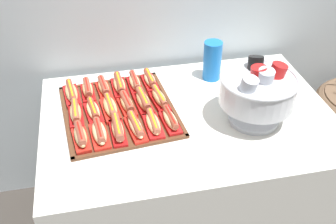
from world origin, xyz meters
TOP-DOWN VIEW (x-y plane):
  - buffet_table at (0.00, 0.00)m, footprint 1.28×0.88m
  - serving_tray at (-0.30, 0.08)m, footprint 0.53×0.57m
  - hot_dog_0 at (-0.47, -0.10)m, footprint 0.08×0.16m
  - hot_dog_1 at (-0.39, -0.09)m, footprint 0.08×0.17m
  - hot_dog_2 at (-0.32, -0.08)m, footprint 0.06×0.18m
  - hot_dog_3 at (-0.24, -0.08)m, footprint 0.08×0.19m
  - hot_dog_4 at (-0.17, -0.07)m, footprint 0.07×0.17m
  - hot_dog_5 at (-0.10, -0.06)m, footprint 0.07×0.17m
  - hot_dog_6 at (-0.48, 0.07)m, footprint 0.07×0.17m
  - hot_dog_7 at (-0.41, 0.07)m, footprint 0.09×0.17m
  - hot_dog_8 at (-0.33, 0.08)m, footprint 0.09×0.18m
  - hot_dog_9 at (-0.26, 0.09)m, footprint 0.08×0.16m
  - hot_dog_10 at (-0.19, 0.09)m, footprint 0.08×0.18m
  - hot_dog_11 at (-0.11, 0.10)m, footprint 0.08×0.17m
  - hot_dog_12 at (-0.50, 0.23)m, footprint 0.09×0.19m
  - hot_dog_13 at (-0.42, 0.24)m, footprint 0.07×0.16m
  - hot_dog_14 at (-0.35, 0.25)m, footprint 0.08×0.16m
  - hot_dog_15 at (-0.28, 0.25)m, footprint 0.07×0.17m
  - hot_dog_16 at (-0.20, 0.26)m, footprint 0.07×0.16m
  - hot_dog_17 at (-0.13, 0.27)m, footprint 0.07×0.16m
  - punch_bowl at (0.27, -0.09)m, footprint 0.32×0.32m
  - cup_stack at (0.19, 0.28)m, footprint 0.09×0.09m

SIDE VIEW (x-z plane):
  - buffet_table at x=0.00m, z-range 0.02..0.81m
  - serving_tray at x=-0.30m, z-range 0.79..0.80m
  - hot_dog_7 at x=-0.41m, z-range 0.79..0.85m
  - hot_dog_4 at x=-0.17m, z-range 0.79..0.85m
  - hot_dog_8 at x=-0.33m, z-range 0.79..0.85m
  - hot_dog_12 at x=-0.50m, z-range 0.79..0.85m
  - hot_dog_17 at x=-0.13m, z-range 0.79..0.85m
  - hot_dog_3 at x=-0.24m, z-range 0.79..0.85m
  - hot_dog_16 at x=-0.20m, z-range 0.79..0.85m
  - hot_dog_5 at x=-0.10m, z-range 0.79..0.85m
  - hot_dog_15 at x=-0.28m, z-range 0.79..0.85m
  - hot_dog_14 at x=-0.35m, z-range 0.79..0.85m
  - hot_dog_1 at x=-0.39m, z-range 0.79..0.86m
  - hot_dog_6 at x=-0.48m, z-range 0.79..0.86m
  - hot_dog_11 at x=-0.11m, z-range 0.79..0.86m
  - hot_dog_9 at x=-0.26m, z-range 0.79..0.86m
  - hot_dog_13 at x=-0.42m, z-range 0.79..0.86m
  - hot_dog_10 at x=-0.19m, z-range 0.79..0.86m
  - hot_dog_0 at x=-0.47m, z-range 0.79..0.86m
  - hot_dog_2 at x=-0.32m, z-range 0.79..0.86m
  - cup_stack at x=0.19m, z-range 0.79..0.99m
  - punch_bowl at x=0.27m, z-range 0.81..1.08m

